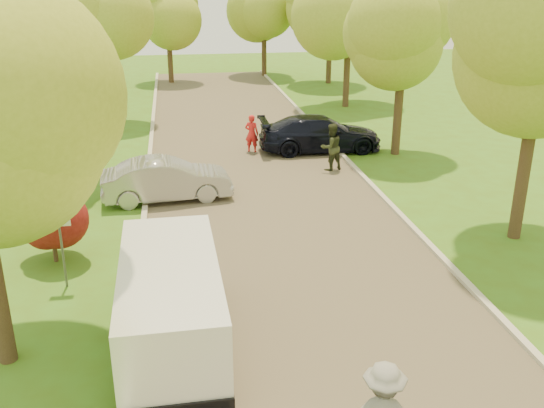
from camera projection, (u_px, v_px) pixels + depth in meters
ground at (334, 358)px, 12.29m from camera, size 100.00×100.00×0.00m
road at (271, 213)px, 19.66m from camera, size 8.00×60.00×0.01m
curb_left at (144, 219)px, 19.03m from camera, size 0.18×60.00×0.12m
curb_right at (390, 205)px, 20.25m from camera, size 0.18×60.00×0.12m
street_sign at (59, 229)px, 14.54m from camera, size 0.55×0.06×2.17m
red_shrub at (51, 224)px, 16.02m from camera, size 1.70×1.70×1.95m
tree_l_midb at (56, 58)px, 20.69m from camera, size 4.30×4.20×6.62m
tree_l_far at (97, 13)px, 29.66m from camera, size 4.92×4.80×7.79m
tree_r_midb at (408, 37)px, 24.45m from camera, size 4.51×4.40×7.01m
tree_r_far at (354, 2)px, 33.42m from camera, size 5.33×5.20×8.34m
tree_bg_a at (71, 8)px, 36.73m from camera, size 5.12×5.00×7.72m
tree_bg_b at (334, 1)px, 41.05m from camera, size 5.12×5.00×7.95m
tree_bg_c at (170, 9)px, 41.42m from camera, size 4.92×4.80×7.33m
tree_bg_d at (267, 2)px, 44.22m from camera, size 5.12×5.00×7.72m
minivan at (171, 302)px, 12.41m from camera, size 2.08×5.11×1.89m
silver_sedan at (167, 180)px, 20.62m from camera, size 4.51×1.91×1.45m
dark_sedan at (320, 134)px, 26.34m from camera, size 5.37×2.26×1.55m
person_striped at (252, 134)px, 26.14m from camera, size 0.71×0.60×1.65m
person_olive at (331, 147)px, 23.69m from camera, size 1.09×0.97×1.87m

